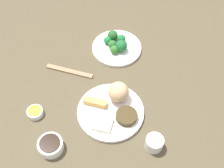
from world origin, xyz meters
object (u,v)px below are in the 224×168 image
object	(u,v)px
sauce_ramekin_hot_mustard	(35,112)
teacup	(154,143)
broccoli_plate	(117,48)
main_plate	(111,112)
chopsticks_pair	(69,71)
soy_sauce_bowl	(51,146)

from	to	relation	value
sauce_ramekin_hot_mustard	teacup	xyz separation A→B (m)	(-0.47, 0.08, 0.01)
broccoli_plate	teacup	size ratio (longest dim) A/B	3.50
main_plate	teacup	size ratio (longest dim) A/B	4.02
teacup	chopsticks_pair	bearing A→B (deg)	-39.46
soy_sauce_bowl	sauce_ramekin_hot_mustard	distance (m)	0.16
main_plate	soy_sauce_bowl	distance (m)	0.26
teacup	soy_sauce_bowl	bearing A→B (deg)	7.63
broccoli_plate	chopsticks_pair	distance (m)	0.25
broccoli_plate	soy_sauce_bowl	world-z (taller)	soy_sauce_bowl
main_plate	teacup	xyz separation A→B (m)	(-0.17, 0.12, 0.02)
main_plate	soy_sauce_bowl	size ratio (longest dim) A/B	2.91
main_plate	sauce_ramekin_hot_mustard	xyz separation A→B (m)	(0.29, 0.04, 0.00)
soy_sauce_bowl	chopsticks_pair	distance (m)	0.36
broccoli_plate	sauce_ramekin_hot_mustard	world-z (taller)	sauce_ramekin_hot_mustard
chopsticks_pair	main_plate	bearing A→B (deg)	137.43
teacup	chopsticks_pair	xyz separation A→B (m)	(0.38, -0.31, -0.02)
soy_sauce_bowl	teacup	world-z (taller)	teacup
broccoli_plate	teacup	bearing A→B (deg)	111.50
main_plate	sauce_ramekin_hot_mustard	size ratio (longest dim) A/B	4.22
main_plate	broccoli_plate	distance (m)	0.35
broccoli_plate	chopsticks_pair	size ratio (longest dim) A/B	1.07
broccoli_plate	main_plate	bearing A→B (deg)	92.01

